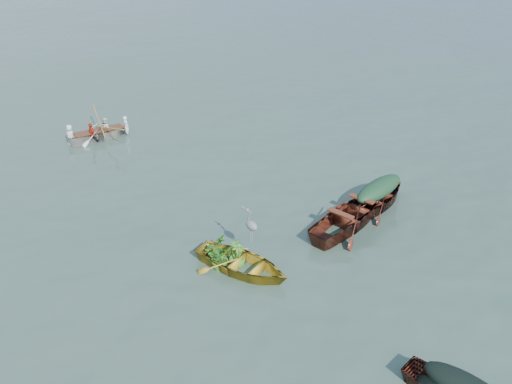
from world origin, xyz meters
TOP-DOWN VIEW (x-y plane):
  - ground at (0.00, 0.00)m, footprint 140.00×140.00m
  - yellow_dinghy at (-3.25, 1.03)m, footprint 2.38×3.51m
  - green_tarp_boat at (1.96, 0.92)m, footprint 4.11×1.73m
  - open_wooden_boat at (0.48, 0.73)m, footprint 4.78×2.13m
  - rowed_boat at (-2.34, 11.61)m, footprint 3.62×1.36m
  - green_tarp_cover at (1.96, 0.92)m, footprint 2.26×0.95m
  - thwart_benches at (0.48, 0.73)m, footprint 2.41×1.21m
  - heron at (-2.75, 1.26)m, footprint 0.40×0.47m
  - dinghy_weeds at (-3.40, 1.56)m, footprint 0.95×1.08m
  - rowers at (-2.34, 11.61)m, footprint 2.55×1.16m
  - oars at (-2.34, 11.61)m, footprint 0.82×2.64m

SIDE VIEW (x-z plane):
  - ground at x=0.00m, z-range 0.00..0.00m
  - yellow_dinghy at x=-3.25m, z-range -0.44..0.44m
  - green_tarp_boat at x=1.96m, z-range -0.45..0.45m
  - open_wooden_boat at x=0.48m, z-range -0.55..0.55m
  - rowed_boat at x=-2.34m, z-range -0.40..0.40m
  - oars at x=-2.34m, z-range 0.40..0.46m
  - thwart_benches at x=0.48m, z-range 0.55..0.59m
  - green_tarp_cover at x=1.96m, z-range 0.45..0.97m
  - dinghy_weeds at x=-3.40m, z-range 0.44..1.04m
  - rowers at x=-2.34m, z-range 0.40..1.16m
  - heron at x=-2.75m, z-range 0.44..1.36m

